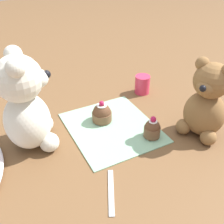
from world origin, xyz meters
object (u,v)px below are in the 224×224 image
(teddy_bear_tan, at_px, (206,103))
(cupcake_near_tan_bear, at_px, (152,129))
(cupcake_near_cream_bear, at_px, (102,114))
(teddy_bear_cream, at_px, (26,105))
(juice_glass, at_px, (142,84))
(teaspoon, at_px, (111,191))

(teddy_bear_tan, height_order, cupcake_near_tan_bear, teddy_bear_tan)
(cupcake_near_cream_bear, bearing_deg, cupcake_near_tan_bear, -145.80)
(teddy_bear_cream, relative_size, teddy_bear_tan, 1.19)
(cupcake_near_tan_bear, distance_m, juice_glass, 0.25)
(teddy_bear_cream, bearing_deg, teaspoon, -148.72)
(cupcake_near_cream_bear, bearing_deg, teddy_bear_tan, -128.45)
(teddy_bear_cream, height_order, cupcake_near_tan_bear, teddy_bear_cream)
(teddy_bear_cream, distance_m, juice_glass, 0.43)
(teddy_bear_cream, height_order, juice_glass, teddy_bear_cream)
(cupcake_near_cream_bear, bearing_deg, juice_glass, -65.49)
(cupcake_near_cream_bear, height_order, teaspoon, cupcake_near_cream_bear)
(teddy_bear_tan, bearing_deg, teaspoon, -99.92)
(teddy_bear_cream, distance_m, cupcake_near_tan_bear, 0.34)
(teddy_bear_cream, distance_m, cupcake_near_cream_bear, 0.23)
(juice_glass, xyz_separation_m, teaspoon, (-0.34, 0.30, -0.03))
(teaspoon, bearing_deg, cupcake_near_cream_bear, -175.48)
(teddy_bear_tan, height_order, cupcake_near_cream_bear, teddy_bear_tan)
(teddy_bear_tan, distance_m, cupcake_near_cream_bear, 0.29)
(teddy_bear_tan, relative_size, juice_glass, 3.43)
(juice_glass, height_order, teaspoon, juice_glass)
(cupcake_near_cream_bear, relative_size, cupcake_near_tan_bear, 1.04)
(teddy_bear_cream, bearing_deg, cupcake_near_cream_bear, -82.22)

